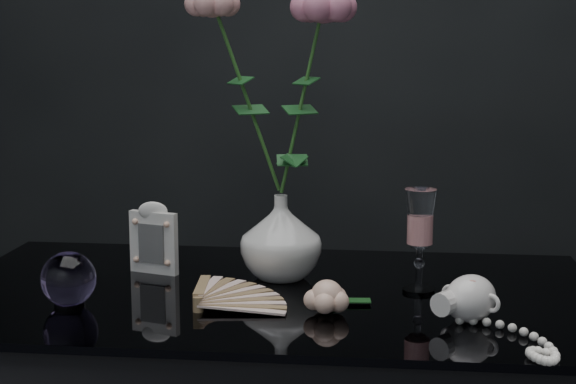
% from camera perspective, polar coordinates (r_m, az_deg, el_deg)
% --- Properties ---
extents(vase, '(0.16, 0.16, 0.14)m').
position_cam_1_polar(vase, '(1.47, -0.46, -2.94)').
color(vase, white).
rests_on(vase, table).
extents(wine_glass, '(0.06, 0.06, 0.17)m').
position_cam_1_polar(wine_glass, '(1.41, 8.51, -3.15)').
color(wine_glass, white).
rests_on(wine_glass, table).
extents(picture_frame, '(0.11, 0.10, 0.12)m').
position_cam_1_polar(picture_frame, '(1.53, -8.68, -2.93)').
color(picture_frame, white).
rests_on(picture_frame, table).
extents(paperweight, '(0.09, 0.09, 0.08)m').
position_cam_1_polar(paperweight, '(1.37, -14.00, -5.47)').
color(paperweight, '#997ECD').
rests_on(paperweight, table).
extents(paper_fan, '(0.32, 0.29, 0.03)m').
position_cam_1_polar(paper_fan, '(1.32, -5.83, -7.13)').
color(paper_fan, '#FAE6C8').
rests_on(paper_fan, table).
extents(loose_rose, '(0.16, 0.18, 0.05)m').
position_cam_1_polar(loose_rose, '(1.30, 2.54, -6.78)').
color(loose_rose, '#FFC0A4').
rests_on(loose_rose, table).
extents(pearl_jar, '(0.33, 0.34, 0.07)m').
position_cam_1_polar(pearl_jar, '(1.29, 11.71, -6.62)').
color(pearl_jar, white).
rests_on(pearl_jar, table).
extents(roses, '(0.25, 0.13, 0.40)m').
position_cam_1_polar(roses, '(1.44, -0.77, 7.55)').
color(roses, '#DE9893').
rests_on(roses, vase).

